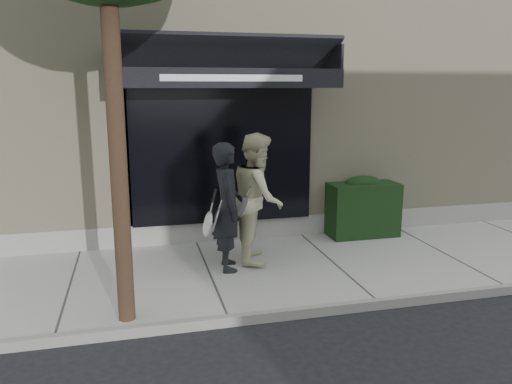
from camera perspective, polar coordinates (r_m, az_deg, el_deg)
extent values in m
plane|color=black|center=(8.26, 8.64, -8.60)|extent=(80.00, 80.00, 0.00)
cube|color=#A5A49F|center=(8.24, 8.65, -8.21)|extent=(20.00, 3.00, 0.12)
cube|color=gray|center=(6.94, 13.64, -12.31)|extent=(20.00, 0.10, 0.14)
cube|color=beige|center=(12.50, 0.12, 11.38)|extent=(14.00, 7.00, 5.50)
cube|color=gray|center=(9.69, 4.85, -3.82)|extent=(14.02, 0.42, 0.50)
cube|color=black|center=(8.87, -3.90, 4.94)|extent=(3.20, 0.30, 2.60)
cube|color=gray|center=(8.89, -14.31, 4.61)|extent=(0.08, 0.40, 2.60)
cube|color=gray|center=(9.42, 5.60, 5.32)|extent=(0.08, 0.40, 2.60)
cube|color=gray|center=(8.96, -4.20, 13.59)|extent=(3.36, 0.40, 0.12)
cube|color=black|center=(8.28, -3.37, 15.53)|extent=(3.60, 1.03, 0.55)
cube|color=black|center=(7.78, -2.64, 12.89)|extent=(3.60, 0.05, 0.30)
cube|color=white|center=(7.75, -2.60, 12.90)|extent=(2.20, 0.01, 0.10)
cube|color=black|center=(8.14, -16.20, 14.59)|extent=(0.04, 1.00, 0.45)
cube|color=black|center=(8.78, 8.52, 14.70)|extent=(0.04, 1.00, 0.45)
cube|color=black|center=(9.61, 11.99, -1.91)|extent=(1.30, 0.70, 1.00)
ellipsoid|color=black|center=(9.50, 12.12, 1.02)|extent=(0.71, 0.38, 0.27)
cylinder|color=black|center=(5.85, -15.66, 6.77)|extent=(0.20, 0.20, 4.80)
imported|color=black|center=(7.56, -3.28, -1.70)|extent=(0.51, 0.74, 1.96)
torus|color=silver|center=(7.34, -4.59, -3.20)|extent=(0.18, 0.32, 0.30)
cylinder|color=silver|center=(7.34, -4.59, -3.20)|extent=(0.15, 0.28, 0.26)
cylinder|color=silver|center=(7.34, -4.59, -3.20)|extent=(0.18, 0.07, 0.07)
cylinder|color=black|center=(7.34, -4.59, -3.20)|extent=(0.20, 0.08, 0.09)
torus|color=silver|center=(7.17, -5.56, -3.69)|extent=(0.15, 0.32, 0.30)
cylinder|color=silver|center=(7.17, -5.56, -3.69)|extent=(0.11, 0.28, 0.26)
cylinder|color=silver|center=(7.17, -5.56, -3.69)|extent=(0.18, 0.05, 0.07)
cylinder|color=black|center=(7.17, -5.56, -3.69)|extent=(0.20, 0.06, 0.08)
imported|color=beige|center=(7.94, 0.21, -0.63)|extent=(0.98, 1.15, 2.06)
torus|color=silver|center=(7.62, -1.67, -1.67)|extent=(0.24, 0.34, 0.28)
cylinder|color=silver|center=(7.62, -1.67, -1.67)|extent=(0.20, 0.30, 0.24)
cylinder|color=silver|center=(7.62, -1.67, -1.67)|extent=(0.17, 0.07, 0.10)
cylinder|color=black|center=(7.62, -1.67, -1.67)|extent=(0.19, 0.08, 0.12)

